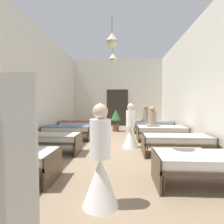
{
  "coord_description": "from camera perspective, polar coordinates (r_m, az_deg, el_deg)",
  "views": [
    {
      "loc": [
        0.34,
        -6.02,
        1.47
      ],
      "look_at": [
        0.0,
        -0.31,
        1.2
      ],
      "focal_mm": 28.33,
      "sensor_mm": 36.0,
      "label": 1
    }
  ],
  "objects": [
    {
      "name": "bed_right_row_2",
      "position": [
        7.21,
        15.73,
        -5.6
      ],
      "size": [
        1.9,
        0.84,
        0.57
      ],
      "color": "#473828",
      "rests_on": "ground"
    },
    {
      "name": "bed_left_row_0",
      "position": [
        4.0,
        -31.19,
        -12.62
      ],
      "size": [
        1.9,
        0.84,
        0.57
      ],
      "color": "#473828",
      "rests_on": "ground"
    },
    {
      "name": "room_shell",
      "position": [
        7.33,
        0.74,
        8.54
      ],
      "size": [
        6.25,
        11.68,
        4.42
      ],
      "color": "silver",
      "rests_on": "ground"
    },
    {
      "name": "patient_seated_primary",
      "position": [
        7.17,
        12.9,
        -2.15
      ],
      "size": [
        0.44,
        0.44,
        0.8
      ],
      "color": "gray",
      "rests_on": "bed_right_row_2"
    },
    {
      "name": "bed_left_row_1",
      "position": [
        5.62,
        -20.03,
        -8.01
      ],
      "size": [
        1.9,
        0.84,
        0.57
      ],
      "color": "#473828",
      "rests_on": "ground"
    },
    {
      "name": "bed_left_row_2",
      "position": [
        7.38,
        -14.14,
        -5.39
      ],
      "size": [
        1.9,
        0.84,
        0.57
      ],
      "color": "#473828",
      "rests_on": "ground"
    },
    {
      "name": "bed_right_row_3",
      "position": [
        9.06,
        13.16,
        -3.89
      ],
      "size": [
        1.9,
        0.84,
        0.57
      ],
      "color": "#473828",
      "rests_on": "ground"
    },
    {
      "name": "bed_left_row_3",
      "position": [
        9.2,
        -10.57,
        -3.76
      ],
      "size": [
        1.9,
        0.84,
        0.57
      ],
      "color": "#473828",
      "rests_on": "ground"
    },
    {
      "name": "ground_plane",
      "position": [
        6.21,
        0.17,
        -11.43
      ],
      "size": [
        6.45,
        12.08,
        0.1
      ],
      "primitive_type": "cube",
      "color": "#8C755B"
    },
    {
      "name": "potted_plant",
      "position": [
        9.36,
        1.21,
        -1.82
      ],
      "size": [
        0.54,
        0.54,
        1.16
      ],
      "color": "brown",
      "rests_on": "ground"
    },
    {
      "name": "bed_right_row_1",
      "position": [
        5.39,
        20.09,
        -8.46
      ],
      "size": [
        1.9,
        0.84,
        0.57
      ],
      "color": "#473828",
      "rests_on": "ground"
    },
    {
      "name": "nurse_mid_aisle",
      "position": [
        5.96,
        5.98,
        -6.38
      ],
      "size": [
        0.52,
        0.52,
        1.49
      ],
      "rotation": [
        0.0,
        0.0,
        1.66
      ],
      "color": "white",
      "rests_on": "ground"
    },
    {
      "name": "bed_right_row_0",
      "position": [
        3.67,
        28.9,
        -13.94
      ],
      "size": [
        1.9,
        0.84,
        0.57
      ],
      "color": "#473828",
      "rests_on": "ground"
    },
    {
      "name": "patient_seated_secondary",
      "position": [
        9.05,
        10.91,
        -1.14
      ],
      "size": [
        0.44,
        0.44,
        0.8
      ],
      "color": "gray",
      "rests_on": "bed_right_row_3"
    },
    {
      "name": "nurse_near_aisle",
      "position": [
        2.66,
        -3.74,
        -17.94
      ],
      "size": [
        0.52,
        0.52,
        1.49
      ],
      "rotation": [
        0.0,
        0.0,
        4.3
      ],
      "color": "white",
      "rests_on": "ground"
    }
  ]
}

